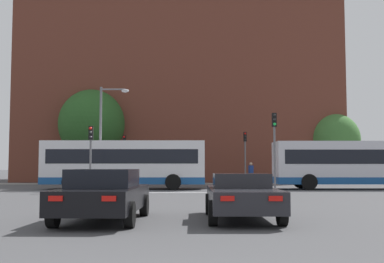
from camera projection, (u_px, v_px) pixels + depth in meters
stop_line_strip at (180, 193)px, 27.00m from camera, size 7.83×0.30×0.01m
far_pavement at (184, 184)px, 40.56m from camera, size 68.70×2.50×0.01m
brick_civic_building at (180, 83)px, 52.30m from camera, size 31.73×16.07×22.58m
car_saloon_left at (103, 194)px, 12.92m from camera, size 2.14×4.66×1.39m
car_roadster_right at (241, 196)px, 13.32m from camera, size 1.95×4.59×1.27m
bus_crossing_lead at (124, 163)px, 31.25m from camera, size 10.39×2.77×3.10m
bus_crossing_trailing at (351, 164)px, 31.30m from camera, size 10.04×2.71×3.08m
traffic_light_far_right at (244, 149)px, 40.37m from camera, size 0.26×0.31×4.37m
traffic_light_near_right at (274, 139)px, 27.52m from camera, size 0.26×0.31×4.54m
traffic_light_near_left at (90, 147)px, 27.83m from camera, size 0.26×0.31×3.81m
traffic_light_far_left at (123, 151)px, 40.36m from camera, size 0.26×0.31×4.09m
street_lamp_junction at (105, 126)px, 31.41m from camera, size 1.92×0.36×6.68m
pedestrian_waiting at (81, 172)px, 40.66m from camera, size 0.43×0.29×1.72m
pedestrian_walking_east at (134, 171)px, 40.95m from camera, size 0.44×0.43×1.85m
pedestrian_walking_west at (250, 171)px, 41.05m from camera, size 0.45×0.42×1.82m
tree_by_building at (91, 124)px, 43.98m from camera, size 6.02×6.02×8.52m
tree_kerbside at (334, 140)px, 44.79m from camera, size 4.60×4.60×6.39m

